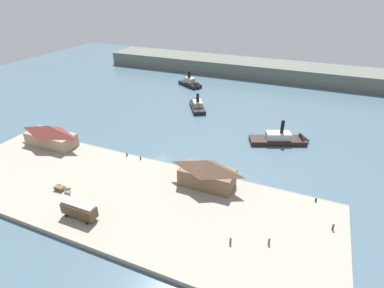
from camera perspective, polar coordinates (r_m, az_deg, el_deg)
name	(u,v)px	position (r m, az deg, el deg)	size (l,w,h in m)	color
ground_plane	(162,158)	(98.72, -5.62, -2.70)	(320.00, 320.00, 0.00)	#476070
quay_promenade	(123,196)	(83.26, -12.87, -9.52)	(110.00, 36.00, 1.20)	#9E9384
seawall_edge	(157,162)	(95.80, -6.65, -3.47)	(110.00, 0.80, 1.00)	gray
ferry_shed_central_terminal	(50,135)	(112.64, -25.20, 1.50)	(17.70, 7.37, 7.27)	#998466
ferry_shed_customs_shed	(207,172)	(82.00, 2.89, -5.40)	(15.07, 7.54, 7.90)	brown
street_tram	(79,209)	(77.10, -20.58, -11.50)	(8.81, 2.93, 4.15)	#4C381E
horse_cart	(62,188)	(88.50, -23.29, -7.63)	(5.56, 1.68, 1.87)	brown
pedestrian_standing_center	(333,227)	(77.36, 25.13, -14.00)	(0.44, 0.44, 1.77)	#4C3D33
pedestrian_near_cart	(231,241)	(68.09, 7.29, -17.68)	(0.44, 0.44, 1.77)	#3D4C42
pedestrian_at_waters_edge	(269,241)	(69.47, 14.37, -17.38)	(0.43, 0.43, 1.74)	#3D4C42
mooring_post_center_east	(127,155)	(99.29, -12.21, -1.96)	(0.44, 0.44, 0.90)	black
mooring_post_center_west	(316,200)	(84.42, 22.39, -9.73)	(0.44, 0.44, 0.90)	black
mooring_post_west	(141,158)	(96.58, -9.70, -2.63)	(0.44, 0.44, 0.90)	black
ferry_moored_west	(192,84)	(167.04, -0.05, 11.29)	(16.00, 12.12, 9.69)	black
ferry_approaching_west	(285,139)	(111.96, 17.18, 0.85)	(21.89, 13.53, 10.48)	black
ferry_departing_north	(197,105)	(137.81, 0.92, 7.40)	(12.66, 16.57, 9.02)	black
far_headland	(246,68)	(194.00, 10.25, 14.04)	(180.00, 24.00, 8.00)	#60665B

